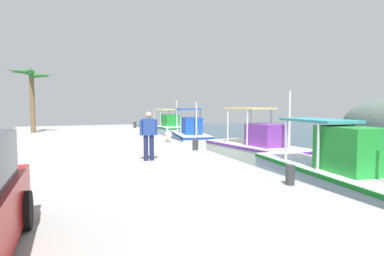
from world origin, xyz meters
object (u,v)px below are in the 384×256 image
fishing_boat_second (190,136)px  fisherman_standing (149,134)px  mooring_bollard_nearest (135,125)px  pelican (168,134)px  mooring_bollard_second (195,145)px  mooring_bollard_third (290,175)px  fishing_boat_third (257,149)px  fishing_boat_nearest (168,128)px  palm_tree (31,79)px  fishing_boat_fourth (331,174)px

fishing_boat_second → fisherman_standing: 10.74m
fishing_boat_second → mooring_bollard_nearest: bearing=-159.0°
pelican → mooring_bollard_second: bearing=4.1°
mooring_bollard_second → mooring_bollard_third: size_ratio=0.97×
mooring_bollard_third → fishing_boat_third: bearing=154.1°
fishing_boat_nearest → mooring_bollard_third: size_ratio=11.06×
pelican → mooring_bollard_nearest: bearing=178.7°
fishing_boat_nearest → mooring_bollard_second: bearing=-11.5°
fisherman_standing → palm_tree: bearing=-159.8°
fishing_boat_third → mooring_bollard_nearest: (-13.82, -3.31, 0.42)m
palm_tree → mooring_bollard_nearest: bearing=106.0°
fisherman_standing → mooring_bollard_second: fisherman_standing is taller
pelican → fishing_boat_third: bearing=50.8°
mooring_bollard_nearest → mooring_bollard_third: bearing=0.0°
fishing_boat_second → mooring_bollard_second: (7.61, -2.54, 0.39)m
fishing_boat_nearest → mooring_bollard_nearest: (0.50, -3.01, 0.40)m
fishing_boat_fourth → palm_tree: bearing=-150.6°
mooring_bollard_third → palm_tree: bearing=-157.8°
fisherman_standing → mooring_bollard_second: size_ratio=3.58×
mooring_bollard_nearest → mooring_bollard_second: 14.24m
mooring_bollard_nearest → mooring_bollard_third: size_ratio=1.08×
fishing_boat_second → palm_tree: (-4.47, -10.10, 3.89)m
fishing_boat_third → fisherman_standing: fishing_boat_third is taller
fishing_boat_second → palm_tree: 11.71m
mooring_bollard_third → palm_tree: (-18.47, -7.56, 3.49)m
fishing_boat_fourth → mooring_bollard_nearest: (-19.61, -2.27, 0.37)m
palm_tree → fishing_boat_second: bearing=66.1°
fishing_boat_second → fishing_boat_third: fishing_boat_third is taller
mooring_bollard_second → palm_tree: size_ratio=0.11×
pelican → mooring_bollard_nearest: pelican is taller
fishing_boat_fourth → mooring_bollard_third: fishing_boat_fourth is taller
fishing_boat_fourth → palm_tree: (-17.44, -9.82, 3.83)m
mooring_bollard_second → palm_tree: 14.67m
fishing_boat_fourth → pelican: 9.05m
fishing_boat_nearest → palm_tree: size_ratio=1.21×
fisherman_standing → palm_tree: size_ratio=0.38×
fishing_boat_nearest → mooring_bollard_nearest: bearing=-80.5°
pelican → fisherman_standing: size_ratio=0.56×
fishing_boat_second → palm_tree: size_ratio=1.26×
fishing_boat_third → mooring_bollard_nearest: 14.21m
fishing_boat_second → palm_tree: bearing=-113.9°
fishing_boat_second → mooring_bollard_nearest: size_ratio=10.67×
fishing_boat_fourth → fishing_boat_nearest: bearing=177.9°
fishing_boat_third → fishing_boat_fourth: bearing=-10.2°
fishing_boat_nearest → fishing_boat_third: bearing=1.2°
mooring_bollard_nearest → fishing_boat_nearest: bearing=99.5°
fishing_boat_nearest → fishing_boat_third: 14.32m
fisherman_standing → mooring_bollard_nearest: (-16.09, 2.44, -0.67)m
fishing_boat_second → mooring_bollard_third: size_ratio=11.57×
fishing_boat_second → fisherman_standing: bearing=-27.8°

